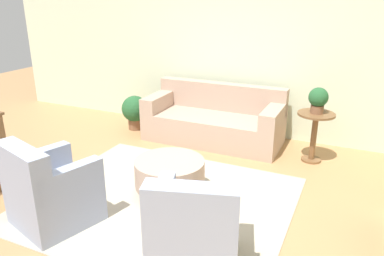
{
  "coord_description": "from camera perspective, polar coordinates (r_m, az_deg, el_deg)",
  "views": [
    {
      "loc": [
        1.91,
        -3.29,
        2.27
      ],
      "look_at": [
        0.15,
        0.55,
        0.75
      ],
      "focal_mm": 35.0,
      "sensor_mm": 36.0,
      "label": 1
    }
  ],
  "objects": [
    {
      "name": "rug",
      "position": [
        4.43,
        -4.83,
        -11.06
      ],
      "size": [
        2.91,
        2.53,
        0.01
      ],
      "color": "#B2A893",
      "rests_on": "ground_plane"
    },
    {
      "name": "potted_plant_on_side_table",
      "position": [
        5.39,
        18.68,
        4.2
      ],
      "size": [
        0.27,
        0.27,
        0.36
      ],
      "color": "brown",
      "rests_on": "side_table"
    },
    {
      "name": "armchair_left",
      "position": [
        4.13,
        -20.83,
        -9.09
      ],
      "size": [
        0.92,
        0.93,
        0.91
      ],
      "color": "#8E99B2",
      "rests_on": "rug"
    },
    {
      "name": "ground_plane",
      "position": [
        4.43,
        -4.83,
        -11.11
      ],
      "size": [
        16.0,
        16.0,
        0.0
      ],
      "primitive_type": "plane",
      "color": "#AD7F51"
    },
    {
      "name": "wall_back",
      "position": [
        6.33,
        6.99,
        11.76
      ],
      "size": [
        9.25,
        0.12,
        2.8
      ],
      "color": "beige",
      "rests_on": "ground_plane"
    },
    {
      "name": "ottoman_table",
      "position": [
        4.43,
        -3.41,
        -6.87
      ],
      "size": [
        0.82,
        0.82,
        0.44
      ],
      "color": "tan",
      "rests_on": "rug"
    },
    {
      "name": "armchair_right",
      "position": [
        3.3,
        0.39,
        -15.52
      ],
      "size": [
        0.92,
        0.93,
        0.91
      ],
      "color": "#8E99B2",
      "rests_on": "rug"
    },
    {
      "name": "side_table",
      "position": [
        5.51,
        18.19,
        -0.15
      ],
      "size": [
        0.51,
        0.51,
        0.72
      ],
      "color": "brown",
      "rests_on": "ground_plane"
    },
    {
      "name": "couch",
      "position": [
        6.07,
        3.39,
        1.05
      ],
      "size": [
        2.17,
        0.92,
        0.89
      ],
      "color": "tan",
      "rests_on": "ground_plane"
    },
    {
      "name": "potted_plant_floor",
      "position": [
        6.63,
        -8.71,
        2.68
      ],
      "size": [
        0.46,
        0.46,
        0.6
      ],
      "color": "brown",
      "rests_on": "ground_plane"
    }
  ]
}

